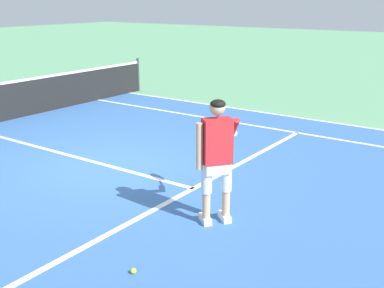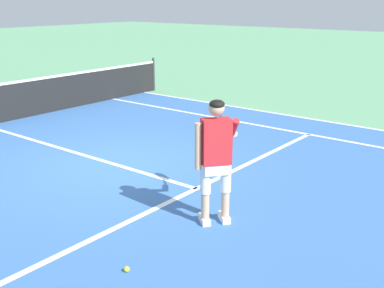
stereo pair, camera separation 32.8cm
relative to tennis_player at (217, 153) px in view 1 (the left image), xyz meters
The scene contains 8 objects.
ground_plane 3.10m from the tennis_player, 74.49° to the left, with size 80.00×80.00×0.00m, color #609E70.
court_inner_surface 2.46m from the tennis_player, 69.58° to the left, with size 10.98×10.85×0.00m, color #3866A8.
line_service 1.57m from the tennis_player, 49.89° to the left, with size 8.23×0.10×0.01m, color white.
line_centre_service 4.32m from the tennis_player, 79.25° to the left, with size 0.10×6.40×0.01m, color white.
line_singles_right 5.42m from the tennis_player, 23.27° to the left, with size 0.10×10.45×0.01m, color white.
line_doubles_right 6.69m from the tennis_player, 18.57° to the left, with size 0.10×10.45×0.01m, color white.
tennis_player is the anchor object (origin of this frame).
tennis_ball_near_feet 1.90m from the tennis_player, behind, with size 0.07×0.07×0.07m, color #CCE02D.
Camera 1 is at (-5.90, -6.05, 2.94)m, focal length 45.15 mm.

